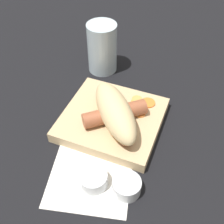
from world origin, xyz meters
The scene contains 9 objects.
ground_plane centered at (0.00, 0.00, 0.00)m, with size 3.00×3.00×0.00m, color black.
food_tray centered at (0.00, 0.00, 0.01)m, with size 0.20×0.19×0.02m.
bread_roll centered at (-0.01, 0.01, 0.05)m, with size 0.16×0.17×0.06m.
sausage centered at (-0.01, 0.01, 0.04)m, with size 0.12×0.13×0.03m.
pickled_veggies centered at (-0.05, -0.05, 0.03)m, with size 0.06×0.07×0.00m.
napkin centered at (-0.01, 0.14, 0.00)m, with size 0.18×0.18×0.00m.
condiment_cup_near centered at (-0.02, 0.15, 0.01)m, with size 0.05×0.05×0.03m.
condiment_cup_far centered at (-0.08, 0.14, 0.01)m, with size 0.05×0.05×0.03m.
drink_glass centered at (0.09, -0.17, 0.06)m, with size 0.07×0.07×0.13m.
Camera 1 is at (-0.15, 0.37, 0.45)m, focal length 45.00 mm.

